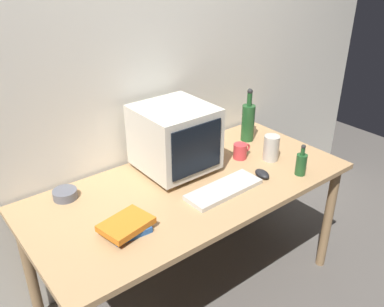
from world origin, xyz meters
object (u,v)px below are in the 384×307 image
(bottle_short, at_px, (301,163))
(book_stack, at_px, (127,226))
(mug, at_px, (240,151))
(metal_canister, at_px, (271,148))
(bottle_tall, at_px, (248,121))
(keyboard, at_px, (224,189))
(crt_monitor, at_px, (175,138))
(computer_mouse, at_px, (262,174))
(cd_spindle, at_px, (65,194))

(bottle_short, distance_m, book_stack, 1.01)
(mug, bearing_deg, metal_canister, -44.57)
(book_stack, bearing_deg, bottle_tall, 17.57)
(bottle_short, bearing_deg, keyboard, 163.76)
(crt_monitor, height_order, book_stack, crt_monitor)
(bottle_short, height_order, metal_canister, bottle_short)
(computer_mouse, height_order, bottle_tall, bottle_tall)
(metal_canister, bearing_deg, mug, 135.43)
(mug, bearing_deg, book_stack, -167.67)
(mug, bearing_deg, bottle_short, -70.18)
(keyboard, bearing_deg, cd_spindle, 144.72)
(bottle_tall, xyz_separation_m, cd_spindle, (-1.19, 0.08, -0.11))
(keyboard, relative_size, bottle_tall, 1.22)
(bottle_short, bearing_deg, metal_canister, 89.49)
(crt_monitor, bearing_deg, metal_canister, -26.26)
(keyboard, relative_size, bottle_short, 2.33)
(bottle_tall, distance_m, metal_canister, 0.29)
(crt_monitor, xyz_separation_m, keyboard, (0.06, -0.34, -0.18))
(crt_monitor, height_order, cd_spindle, crt_monitor)
(keyboard, relative_size, cd_spindle, 3.50)
(crt_monitor, distance_m, bottle_short, 0.70)
(keyboard, xyz_separation_m, cd_spindle, (-0.66, 0.44, 0.01))
(crt_monitor, height_order, bottle_short, crt_monitor)
(crt_monitor, relative_size, bottle_tall, 1.14)
(crt_monitor, distance_m, mug, 0.43)
(keyboard, bearing_deg, book_stack, 176.69)
(bottle_tall, distance_m, book_stack, 1.14)
(bottle_tall, height_order, book_stack, bottle_tall)
(crt_monitor, relative_size, book_stack, 1.60)
(bottle_tall, height_order, mug, bottle_tall)
(computer_mouse, relative_size, cd_spindle, 0.83)
(keyboard, xyz_separation_m, bottle_tall, (0.53, 0.36, 0.12))
(crt_monitor, bearing_deg, computer_mouse, -48.10)
(keyboard, height_order, cd_spindle, cd_spindle)
(keyboard, relative_size, metal_canister, 2.80)
(computer_mouse, bearing_deg, bottle_short, -20.02)
(mug, bearing_deg, computer_mouse, -104.73)
(crt_monitor, distance_m, computer_mouse, 0.51)
(computer_mouse, bearing_deg, keyboard, -173.30)
(keyboard, distance_m, metal_canister, 0.46)
(cd_spindle, bearing_deg, book_stack, -76.22)
(cd_spindle, xyz_separation_m, metal_canister, (1.11, -0.36, 0.05))
(book_stack, distance_m, metal_canister, 1.01)
(mug, bearing_deg, bottle_tall, 36.04)
(keyboard, bearing_deg, bottle_short, -17.55)
(bottle_tall, distance_m, mug, 0.27)
(keyboard, height_order, computer_mouse, computer_mouse)
(computer_mouse, xyz_separation_m, bottle_tall, (0.27, 0.38, 0.11))
(crt_monitor, relative_size, bottle_short, 2.16)
(crt_monitor, distance_m, book_stack, 0.61)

